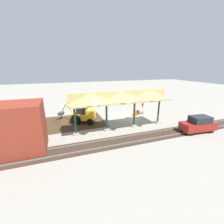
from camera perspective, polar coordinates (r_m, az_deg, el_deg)
ground_plane at (r=24.15m, az=6.57°, el=-1.87°), size 120.00×120.00×0.00m
dirt_work_zone at (r=22.55m, az=-14.55°, el=-3.68°), size 8.89×7.00×0.01m
platform_canopy at (r=18.50m, az=3.50°, el=5.79°), size 12.63×3.20×4.90m
rail_tracks at (r=18.48m, az=16.40°, el=-8.42°), size 60.00×2.58×0.15m
stop_sign at (r=24.63m, az=11.57°, el=2.15°), size 0.63×0.47×2.23m
backhoe at (r=21.52m, az=-11.12°, el=-0.89°), size 5.17×3.47×2.82m
dirt_mound at (r=23.33m, az=-18.29°, el=-3.32°), size 5.68×5.68×1.38m
concrete_pipe at (r=25.92m, az=10.60°, el=0.17°), size 1.14×0.88×0.79m
brick_utility_building at (r=16.14m, az=-32.61°, el=-5.37°), size 4.68×3.74×4.66m
distant_parked_car at (r=21.12m, az=30.02°, el=-4.05°), size 4.34×2.13×1.98m
traffic_barrel at (r=24.69m, az=8.84°, el=-0.45°), size 0.56×0.56×0.90m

